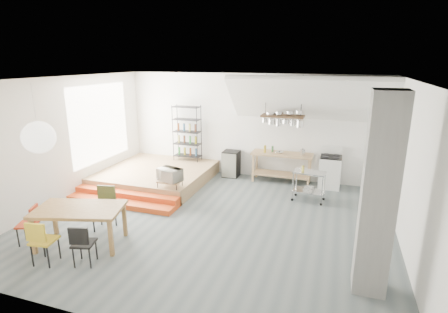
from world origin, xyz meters
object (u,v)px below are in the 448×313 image
(stove, at_px, (330,171))
(rolling_cart, at_px, (309,182))
(mini_fridge, at_px, (231,164))
(dining_table, at_px, (79,212))

(stove, distance_m, rolling_cart, 1.31)
(rolling_cart, bearing_deg, mini_fridge, 159.44)
(dining_table, bearing_deg, mini_fridge, 56.95)
(rolling_cart, height_order, mini_fridge, mini_fridge)
(dining_table, relative_size, rolling_cart, 2.17)
(stove, xyz_separation_m, mini_fridge, (-3.00, 0.04, -0.07))
(rolling_cart, distance_m, mini_fridge, 2.82)
(mini_fridge, bearing_deg, dining_table, -107.31)
(stove, xyz_separation_m, rolling_cart, (-0.48, -1.22, 0.04))
(dining_table, xyz_separation_m, mini_fridge, (1.56, 5.02, -0.29))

